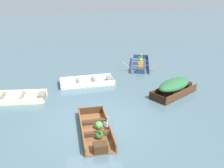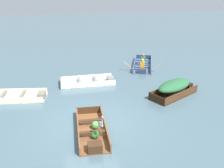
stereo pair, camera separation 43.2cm
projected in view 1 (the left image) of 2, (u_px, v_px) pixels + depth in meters
ground_plane at (94, 122)px, 10.37m from camera, size 80.00×80.00×0.00m
dinghy_wooden_brown_foreground at (96, 131)px, 9.53m from camera, size 1.25×2.97×0.35m
skiff_dark_varnish_near_moored at (175, 86)px, 12.79m from camera, size 2.88×2.14×0.83m
skiff_white_mid_moored at (89, 82)px, 14.32m from camera, size 3.05×1.24×0.32m
skiff_cream_far_moored at (15, 98)px, 12.29m from camera, size 3.37×1.70×0.32m
rowboat_slate_blue_with_crew at (141, 64)px, 17.21m from camera, size 2.76×3.69×0.89m
heron_on_dinghy at (106, 124)px, 8.69m from camera, size 0.22×0.46×0.84m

